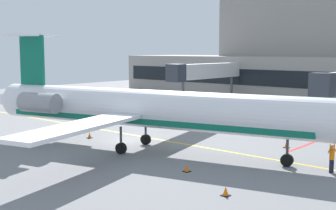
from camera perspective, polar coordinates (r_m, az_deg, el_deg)
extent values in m
cube|color=slate|center=(41.79, -5.32, -4.55)|extent=(120.00, 120.00, 0.10)
cube|color=yellow|center=(43.38, -3.11, -4.04)|extent=(108.00, 0.24, 0.01)
cube|color=red|center=(41.94, 17.35, -4.73)|extent=(0.30, 8.00, 0.01)
cube|color=gray|center=(83.24, 17.42, 3.39)|extent=(74.48, 15.86, 7.08)
cube|color=gray|center=(87.48, 17.72, 9.51)|extent=(33.17, 11.10, 11.14)
cube|color=black|center=(76.00, 15.01, 3.17)|extent=(71.50, 0.12, 2.75)
cube|color=silver|center=(74.31, 5.36, 4.31)|extent=(1.40, 15.77, 2.40)
cube|color=#2D333D|center=(67.36, 1.00, 4.07)|extent=(2.40, 2.00, 2.64)
cylinder|color=#4C4C51|center=(79.77, 8.01, 2.27)|extent=(0.44, 0.44, 3.67)
cylinder|color=#4C4C51|center=(68.89, 1.90, 1.60)|extent=(0.44, 0.44, 3.67)
cube|color=#2D333D|center=(52.86, 18.88, 2.43)|extent=(2.40, 2.00, 2.64)
cylinder|color=#4C4C51|center=(54.71, 19.43, -0.42)|extent=(0.44, 0.44, 3.23)
cylinder|color=white|center=(36.91, -2.39, -0.44)|extent=(29.44, 10.22, 3.08)
cube|color=#0C664C|center=(37.02, -2.39, -1.74)|extent=(26.50, 9.20, 0.55)
cone|color=white|center=(46.91, -19.94, 0.73)|extent=(4.53, 3.52, 2.62)
cube|color=white|center=(44.26, 0.91, 0.20)|extent=(5.73, 12.45, 0.28)
cube|color=white|center=(31.42, -11.27, -2.73)|extent=(5.73, 12.45, 0.28)
cylinder|color=gray|center=(44.14, -11.64, 0.94)|extent=(4.00, 2.55, 1.70)
cylinder|color=gray|center=(40.46, -15.91, 0.28)|extent=(4.00, 2.55, 1.70)
cube|color=#0C664C|center=(44.02, -16.77, 5.45)|extent=(2.75, 0.91, 4.55)
cube|color=white|center=(44.03, -16.87, 8.42)|extent=(3.30, 5.31, 0.20)
cylinder|color=#3F3F44|center=(33.35, 14.83, -5.10)|extent=(0.20, 0.20, 1.53)
cylinder|color=black|center=(33.56, 14.78, -6.75)|extent=(0.96, 0.56, 0.90)
cylinder|color=#3F3F44|center=(39.66, -2.84, -2.97)|extent=(0.20, 0.20, 1.53)
cylinder|color=black|center=(39.85, -2.83, -4.37)|extent=(0.96, 0.56, 0.90)
cylinder|color=#3F3F44|center=(36.29, -5.97, -3.93)|extent=(0.20, 0.20, 1.53)
cylinder|color=black|center=(36.49, -5.95, -5.46)|extent=(0.96, 0.56, 0.90)
cube|color=silver|center=(55.18, 18.59, -1.40)|extent=(2.99, 4.11, 0.48)
cube|color=#B8B1A9|center=(55.84, 19.33, -0.54)|extent=(2.06, 1.96, 1.06)
cylinder|color=black|center=(56.77, 18.77, -1.43)|extent=(0.50, 0.75, 0.70)
cylinder|color=black|center=(55.57, 20.18, -1.66)|extent=(0.50, 0.75, 0.70)
cylinder|color=black|center=(54.89, 16.96, -1.64)|extent=(0.50, 0.75, 0.70)
cylinder|color=black|center=(53.65, 18.37, -1.88)|extent=(0.50, 0.75, 0.70)
cylinder|color=#191E33|center=(32.71, 19.82, -7.29)|extent=(0.18, 0.18, 0.91)
cylinder|color=#191E33|center=(32.86, 20.04, -7.23)|extent=(0.18, 0.18, 0.91)
cylinder|color=orange|center=(32.60, 19.99, -5.90)|extent=(0.34, 0.34, 0.69)
sphere|color=tan|center=(32.51, 20.02, -5.10)|extent=(0.24, 0.24, 0.24)
cylinder|color=orange|center=(32.35, 19.78, -5.26)|extent=(0.20, 0.40, 0.50)
cylinder|color=#F2590C|center=(32.31, 19.79, -4.88)|extent=(0.06, 0.06, 0.28)
cylinder|color=orange|center=(32.69, 20.26, -5.16)|extent=(0.20, 0.40, 0.50)
cylinder|color=#F2590C|center=(32.65, 20.27, -4.78)|extent=(0.06, 0.06, 0.28)
cone|color=orange|center=(31.17, 2.38, -7.92)|extent=(0.36, 0.36, 0.55)
cube|color=black|center=(31.23, 2.38, -8.37)|extent=(0.47, 0.47, 0.04)
cone|color=orange|center=(26.42, 7.29, -10.72)|extent=(0.36, 0.36, 0.55)
cube|color=black|center=(26.50, 7.28, -11.25)|extent=(0.47, 0.47, 0.04)
cone|color=orange|center=(39.80, 14.71, -4.86)|extent=(0.36, 0.36, 0.55)
cube|color=black|center=(39.86, 14.70, -5.22)|extent=(0.47, 0.47, 0.04)
cone|color=orange|center=(43.36, -9.88, -3.77)|extent=(0.36, 0.36, 0.55)
cube|color=black|center=(43.41, -9.87, -4.10)|extent=(0.47, 0.47, 0.04)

